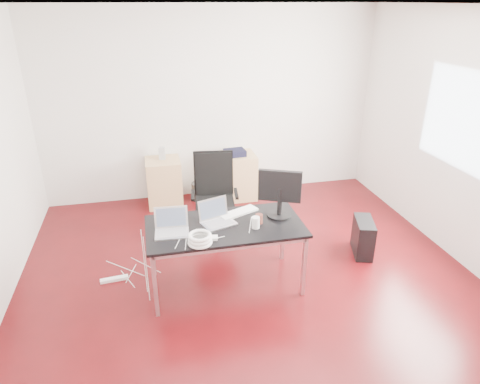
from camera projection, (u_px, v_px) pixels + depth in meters
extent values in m
plane|color=#3D060A|center=(251.00, 283.00, 4.69)|extent=(5.00, 5.00, 0.00)
plane|color=silver|center=(255.00, 4.00, 3.54)|extent=(5.00, 5.00, 0.00)
plane|color=silver|center=(211.00, 106.00, 6.33)|extent=(5.00, 0.00, 5.00)
plane|color=silver|center=(392.00, 355.00, 1.89)|extent=(5.00, 0.00, 5.00)
plane|color=silver|center=(477.00, 145.00, 4.61)|extent=(0.00, 5.00, 5.00)
plane|color=white|center=(467.00, 122.00, 4.71)|extent=(0.00, 1.50, 1.50)
cube|color=black|center=(225.00, 226.00, 4.37)|extent=(1.60, 0.80, 0.03)
cube|color=silver|center=(155.00, 286.00, 4.06)|extent=(0.04, 0.04, 0.70)
cube|color=silver|center=(152.00, 248.00, 4.68)|extent=(0.04, 0.04, 0.70)
cube|color=silver|center=(304.00, 266.00, 4.36)|extent=(0.04, 0.04, 0.70)
cube|color=silver|center=(283.00, 233.00, 4.98)|extent=(0.04, 0.04, 0.70)
cylinder|color=black|center=(215.00, 222.00, 5.48)|extent=(0.06, 0.06, 0.47)
cube|color=black|center=(215.00, 203.00, 5.37)|extent=(0.54, 0.52, 0.06)
cube|color=black|center=(214.00, 174.00, 5.45)|extent=(0.47, 0.16, 0.55)
cube|color=tan|center=(164.00, 182.00, 6.37)|extent=(0.50, 0.50, 0.70)
cube|color=tan|center=(238.00, 176.00, 6.60)|extent=(0.50, 0.50, 0.70)
cube|color=black|center=(363.00, 237.00, 5.15)|extent=(0.33, 0.49, 0.44)
cylinder|color=black|center=(200.00, 191.00, 6.58)|extent=(0.32, 0.32, 0.28)
cube|color=white|center=(114.00, 279.00, 4.72)|extent=(0.30, 0.09, 0.04)
cube|color=silver|center=(172.00, 234.00, 4.19)|extent=(0.35, 0.25, 0.01)
cube|color=silver|center=(171.00, 218.00, 4.25)|extent=(0.33, 0.07, 0.22)
cube|color=#475166|center=(171.00, 218.00, 4.24)|extent=(0.29, 0.06, 0.18)
cube|color=silver|center=(219.00, 224.00, 4.38)|extent=(0.39, 0.32, 0.01)
cube|color=silver|center=(213.00, 209.00, 4.42)|extent=(0.33, 0.15, 0.22)
cube|color=#475166|center=(213.00, 209.00, 4.42)|extent=(0.29, 0.13, 0.18)
cylinder|color=black|center=(279.00, 215.00, 4.55)|extent=(0.26, 0.26, 0.02)
cylinder|color=black|center=(280.00, 201.00, 4.49)|extent=(0.05, 0.05, 0.30)
cube|color=black|center=(280.00, 186.00, 4.43)|extent=(0.43, 0.23, 0.34)
cube|color=#475166|center=(279.00, 185.00, 4.45)|extent=(0.36, 0.17, 0.29)
cube|color=white|center=(238.00, 213.00, 4.60)|extent=(0.46, 0.31, 0.02)
cylinder|color=white|center=(256.00, 223.00, 4.29)|extent=(0.10, 0.10, 0.12)
cylinder|color=maroon|center=(259.00, 219.00, 4.39)|extent=(0.09, 0.09, 0.10)
torus|color=white|center=(200.00, 242.00, 4.02)|extent=(0.24, 0.24, 0.04)
torus|color=white|center=(200.00, 239.00, 4.01)|extent=(0.23, 0.23, 0.04)
torus|color=white|center=(200.00, 236.00, 3.99)|extent=(0.22, 0.22, 0.04)
cube|color=white|center=(214.00, 238.00, 4.11)|extent=(0.08, 0.08, 0.03)
cube|color=#9E9E9E|center=(162.00, 153.00, 6.23)|extent=(0.10, 0.09, 0.18)
cube|color=black|center=(235.00, 153.00, 6.39)|extent=(0.32, 0.27, 0.09)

